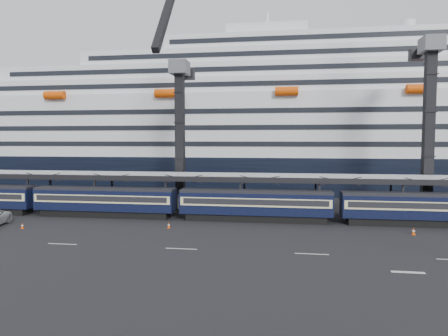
{
  "coord_description": "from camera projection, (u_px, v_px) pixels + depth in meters",
  "views": [
    {
      "loc": [
        -4.75,
        -39.86,
        10.19
      ],
      "look_at": [
        -11.97,
        10.0,
        6.67
      ],
      "focal_mm": 32.0,
      "sensor_mm": 36.0,
      "label": 1
    }
  ],
  "objects": [
    {
      "name": "ground",
      "position": [
        329.0,
        243.0,
        39.38
      ],
      "size": [
        260.0,
        260.0,
        0.0
      ],
      "primitive_type": "plane",
      "color": "black",
      "rests_on": "ground"
    },
    {
      "name": "lane_markings",
      "position": [
        438.0,
        263.0,
        33.05
      ],
      "size": [
        111.0,
        4.27,
        0.02
      ],
      "color": "beige",
      "rests_on": "ground"
    },
    {
      "name": "train",
      "position": [
        282.0,
        204.0,
        49.77
      ],
      "size": [
        133.05,
        3.0,
        4.05
      ],
      "color": "black",
      "rests_on": "ground"
    },
    {
      "name": "canopy",
      "position": [
        318.0,
        177.0,
        52.84
      ],
      "size": [
        130.0,
        6.25,
        5.53
      ],
      "color": "gray",
      "rests_on": "ground"
    },
    {
      "name": "cruise_ship",
      "position": [
        299.0,
        130.0,
        84.08
      ],
      "size": [
        214.09,
        28.84,
        34.0
      ],
      "color": "black",
      "rests_on": "ground"
    },
    {
      "name": "crane_dark_near",
      "position": [
        179.0,
        129.0,
        59.76
      ],
      "size": [
        4.5,
        17.75,
        35.08
      ],
      "color": "#494B50",
      "rests_on": "ground"
    },
    {
      "name": "crane_dark_mid",
      "position": [
        430.0,
        117.0,
        53.67
      ],
      "size": [
        4.5,
        18.24,
        39.64
      ],
      "color": "#494B50",
      "rests_on": "ground"
    },
    {
      "name": "traffic_cone_b",
      "position": [
        22.0,
        226.0,
        45.92
      ],
      "size": [
        0.34,
        0.34,
        0.68
      ],
      "color": "#D84706",
      "rests_on": "ground"
    },
    {
      "name": "traffic_cone_c",
      "position": [
        169.0,
        225.0,
        46.19
      ],
      "size": [
        0.35,
        0.35,
        0.7
      ],
      "color": "#D84706",
      "rests_on": "ground"
    },
    {
      "name": "traffic_cone_d",
      "position": [
        414.0,
        231.0,
        42.98
      ],
      "size": [
        0.4,
        0.4,
        0.8
      ],
      "color": "#D84706",
      "rests_on": "ground"
    }
  ]
}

